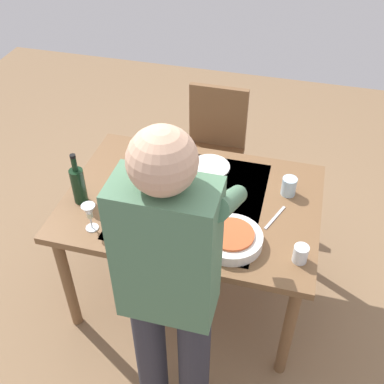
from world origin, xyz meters
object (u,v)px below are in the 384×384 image
person_server (170,287)px  water_cup_far_left (214,188)px  wine_glass_left (89,213)px  dinner_plate_far (127,197)px  water_cup_near_left (301,254)px  chair_near (214,144)px  water_cup_near_right (289,186)px  dinner_plate_near (210,167)px  dining_table (192,211)px  wine_bottle (78,184)px  serving_bowl_pasta (231,238)px  side_bowl_salad (174,181)px

person_server → water_cup_far_left: bearing=-90.0°
wine_glass_left → dinner_plate_far: bearing=-107.7°
wine_glass_left → water_cup_near_left: (-1.01, -0.05, -0.06)m
water_cup_near_left → chair_near: bearing=-60.3°
water_cup_near_right → dinner_plate_far: size_ratio=0.45×
dinner_plate_near → dinner_plate_far: (0.37, 0.36, 0.00)m
dining_table → dinner_plate_far: (0.34, 0.07, 0.09)m
dining_table → water_cup_near_right: (-0.48, -0.17, 0.13)m
dinner_plate_near → dinner_plate_far: same height
wine_bottle → serving_bowl_pasta: size_ratio=0.99×
water_cup_near_right → water_cup_far_left: 0.39m
serving_bowl_pasta → dining_table: bearing=-44.9°
water_cup_near_left → water_cup_far_left: bearing=-36.0°
side_bowl_salad → water_cup_near_left: bearing=152.4°
wine_glass_left → chair_near: bearing=-106.8°
water_cup_near_left → dinner_plate_far: 0.95m
dining_table → dinner_plate_near: dinner_plate_near is taller
dining_table → water_cup_near_right: water_cup_near_right is taller
dining_table → person_server: (-0.11, 0.73, 0.28)m
wine_bottle → dinner_plate_near: (-0.59, -0.45, -0.10)m
side_bowl_salad → chair_near: bearing=-94.3°
dining_table → water_cup_near_left: (-0.58, 0.28, 0.13)m
water_cup_far_left → side_bowl_salad: water_cup_far_left is taller
dining_table → serving_bowl_pasta: size_ratio=4.46×
water_cup_near_left → dinner_plate_far: water_cup_near_left is taller
wine_glass_left → dinner_plate_far: 0.29m
dining_table → dinner_plate_far: 0.36m
wine_glass_left → water_cup_far_left: wine_glass_left is taller
wine_glass_left → serving_bowl_pasta: wine_glass_left is taller
water_cup_near_left → serving_bowl_pasta: water_cup_near_left is taller
person_server → water_cup_near_right: bearing=-112.8°
wine_bottle → dinner_plate_far: 0.26m
water_cup_far_left → serving_bowl_pasta: 0.36m
dining_table → water_cup_near_left: bearing=154.1°
chair_near → side_bowl_salad: 0.81m
serving_bowl_pasta → dinner_plate_far: bearing=-17.1°
chair_near → wine_bottle: size_ratio=3.07×
water_cup_far_left → dinner_plate_near: size_ratio=0.44×
water_cup_near_right → serving_bowl_pasta: water_cup_near_right is taller
serving_bowl_pasta → dinner_plate_far: size_ratio=1.30×
chair_near → dinner_plate_near: (-0.09, 0.56, 0.24)m
water_cup_near_left → serving_bowl_pasta: bearing=-4.5°
water_cup_far_left → side_bowl_salad: size_ratio=0.56×
water_cup_far_left → dinner_plate_far: (0.44, 0.14, -0.04)m
chair_near → person_server: bearing=96.1°
wine_glass_left → water_cup_far_left: 0.66m
dining_table → water_cup_far_left: bearing=-148.8°
wine_bottle → chair_near: bearing=-116.3°
water_cup_near_right → dinner_plate_near: bearing=-14.4°
person_server → wine_glass_left: 0.67m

